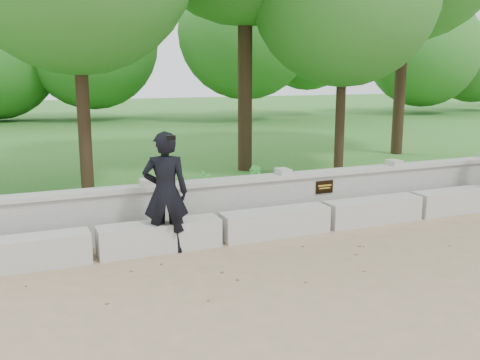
% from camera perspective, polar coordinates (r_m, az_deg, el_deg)
% --- Properties ---
extents(ground, '(80.00, 80.00, 0.00)m').
position_cam_1_polar(ground, '(8.16, 16.30, -8.52)').
color(ground, '#A08262').
rests_on(ground, ground).
extents(lawn, '(40.00, 22.00, 0.25)m').
position_cam_1_polar(lawn, '(20.65, -8.99, 4.06)').
color(lawn, '#2D6224').
rests_on(lawn, ground).
extents(concrete_bench, '(11.90, 0.45, 0.45)m').
position_cam_1_polar(concrete_bench, '(9.56, 9.17, -3.85)').
color(concrete_bench, beige).
rests_on(concrete_bench, ground).
extents(parapet_wall, '(12.50, 0.35, 0.90)m').
position_cam_1_polar(parapet_wall, '(10.08, 7.10, -1.59)').
color(parapet_wall, '#B2AFA8').
rests_on(parapet_wall, ground).
extents(man_main, '(0.78, 0.72, 1.87)m').
position_cam_1_polar(man_main, '(8.14, -7.95, -1.34)').
color(man_main, black).
rests_on(man_main, ground).
extents(shrub_a, '(0.41, 0.37, 0.64)m').
position_cam_1_polar(shrub_a, '(10.26, -3.66, -0.69)').
color(shrub_a, '#2F8C30').
rests_on(shrub_a, lawn).
extents(shrub_b, '(0.41, 0.40, 0.58)m').
position_cam_1_polar(shrub_b, '(11.05, 1.84, 0.05)').
color(shrub_b, '#2F8C30').
rests_on(shrub_b, lawn).
extents(shrub_c, '(0.66, 0.64, 0.56)m').
position_cam_1_polar(shrub_c, '(12.26, 17.12, 0.63)').
color(shrub_c, '#2F8C30').
rests_on(shrub_c, lawn).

